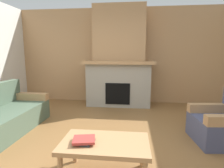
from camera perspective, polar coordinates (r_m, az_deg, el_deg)
ground at (r=2.89m, az=-2.23°, el=-20.09°), size 9.00×9.00×0.00m
wall_back_wood_panel at (r=5.50m, az=2.46°, el=8.61°), size 6.00×0.12×2.70m
fireplace at (r=5.13m, az=2.14°, el=6.48°), size 1.90×0.82×2.70m
couch at (r=3.96m, az=-30.75°, el=-8.65°), size 0.85×1.81×0.85m
armchair at (r=3.52m, az=30.74°, el=-10.66°), size 0.83×0.83×0.85m
coffee_table at (r=2.23m, az=-2.20°, el=-18.49°), size 1.00×0.60×0.43m
book_stack_near_edge at (r=2.19m, az=-8.56°, el=-16.76°), size 0.28×0.26×0.05m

